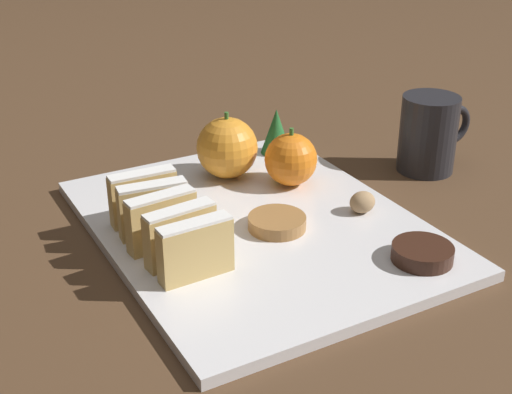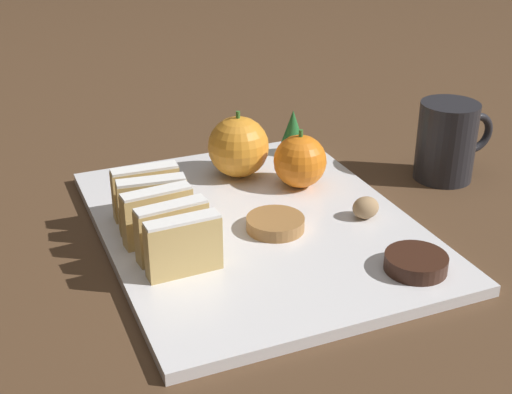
% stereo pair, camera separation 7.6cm
% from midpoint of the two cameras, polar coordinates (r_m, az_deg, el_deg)
% --- Properties ---
extents(ground_plane, '(6.00, 6.00, 0.00)m').
position_cam_midpoint_polar(ground_plane, '(0.78, 2.79, -2.84)').
color(ground_plane, '#513823').
extents(serving_platter, '(0.32, 0.41, 0.01)m').
position_cam_midpoint_polar(serving_platter, '(0.78, 2.80, -2.45)').
color(serving_platter, white).
rests_on(serving_platter, ground_plane).
extents(stollen_slice_front, '(0.07, 0.02, 0.06)m').
position_cam_midpoint_polar(stollen_slice_front, '(0.67, -2.59, -4.02)').
color(stollen_slice_front, tan).
rests_on(stollen_slice_front, serving_platter).
extents(stollen_slice_second, '(0.07, 0.03, 0.06)m').
position_cam_midpoint_polar(stollen_slice_second, '(0.70, -3.62, -2.81)').
color(stollen_slice_second, tan).
rests_on(stollen_slice_second, serving_platter).
extents(stollen_slice_third, '(0.07, 0.02, 0.06)m').
position_cam_midpoint_polar(stollen_slice_third, '(0.72, -4.81, -1.74)').
color(stollen_slice_third, tan).
rests_on(stollen_slice_third, serving_platter).
extents(stollen_slice_fourth, '(0.07, 0.03, 0.06)m').
position_cam_midpoint_polar(stollen_slice_fourth, '(0.75, -5.42, -0.64)').
color(stollen_slice_fourth, tan).
rests_on(stollen_slice_fourth, serving_platter).
extents(stollen_slice_fifth, '(0.07, 0.02, 0.06)m').
position_cam_midpoint_polar(stollen_slice_fifth, '(0.78, -6.05, 0.36)').
color(stollen_slice_fifth, tan).
rests_on(stollen_slice_fifth, serving_platter).
extents(orange_near, '(0.08, 0.08, 0.08)m').
position_cam_midpoint_polar(orange_near, '(0.87, 1.08, 3.99)').
color(orange_near, orange).
rests_on(orange_near, serving_platter).
extents(orange_far, '(0.06, 0.06, 0.07)m').
position_cam_midpoint_polar(orange_far, '(0.85, 6.11, 2.81)').
color(orange_far, orange).
rests_on(orange_far, serving_platter).
extents(walnut, '(0.03, 0.02, 0.02)m').
position_cam_midpoint_polar(walnut, '(0.79, 11.50, -0.90)').
color(walnut, tan).
rests_on(walnut, serving_platter).
extents(chocolate_cookie, '(0.06, 0.06, 0.02)m').
position_cam_midpoint_polar(chocolate_cookie, '(0.71, 15.70, -5.16)').
color(chocolate_cookie, '#381E14').
rests_on(chocolate_cookie, serving_platter).
extents(gingerbread_cookie, '(0.06, 0.06, 0.01)m').
position_cam_midpoint_polar(gingerbread_cookie, '(0.76, 4.44, -2.21)').
color(gingerbread_cookie, '#A3703D').
rests_on(gingerbread_cookie, serving_platter).
extents(evergreen_sprig, '(0.04, 0.04, 0.06)m').
position_cam_midpoint_polar(evergreen_sprig, '(0.94, 5.29, 5.13)').
color(evergreen_sprig, '#23662D').
rests_on(evergreen_sprig, serving_platter).
extents(coffee_mug, '(0.11, 0.07, 0.10)m').
position_cam_midpoint_polar(coffee_mug, '(0.93, 17.39, 4.25)').
color(coffee_mug, '#232328').
rests_on(coffee_mug, ground_plane).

